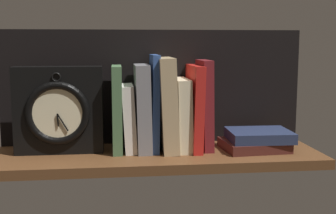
{
  "coord_description": "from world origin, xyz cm",
  "views": [
    {
      "loc": [
        -10.82,
        -113.38,
        28.42
      ],
      "look_at": [
        3.12,
        3.41,
        11.59
      ],
      "focal_mm": 47.25,
      "sensor_mm": 36.0,
      "label": 1
    }
  ],
  "objects_px": {
    "book_white_catcher": "(129,118)",
    "book_red_requiem": "(194,107)",
    "book_maroon_dawkins": "(205,105)",
    "book_stack_side": "(257,140)",
    "book_cream_twain": "(182,114)",
    "framed_clock": "(59,111)",
    "book_tan_shortstories": "(167,104)",
    "book_blue_modern": "(154,103)",
    "book_green_romantic": "(117,109)",
    "book_gray_chess": "(143,108)"
  },
  "relations": [
    {
      "from": "book_blue_modern",
      "to": "book_stack_side",
      "type": "xyz_separation_m",
      "value": [
        0.27,
        -0.03,
        -0.1
      ]
    },
    {
      "from": "book_blue_modern",
      "to": "book_tan_shortstories",
      "type": "xyz_separation_m",
      "value": [
        0.03,
        0.0,
        -0.0
      ]
    },
    {
      "from": "book_gray_chess",
      "to": "book_cream_twain",
      "type": "bearing_deg",
      "value": 0.0
    },
    {
      "from": "book_white_catcher",
      "to": "framed_clock",
      "type": "distance_m",
      "value": 0.18
    },
    {
      "from": "book_blue_modern",
      "to": "framed_clock",
      "type": "xyz_separation_m",
      "value": [
        -0.25,
        -0.01,
        -0.02
      ]
    },
    {
      "from": "book_red_requiem",
      "to": "book_maroon_dawkins",
      "type": "distance_m",
      "value": 0.03
    },
    {
      "from": "book_gray_chess",
      "to": "book_white_catcher",
      "type": "bearing_deg",
      "value": 180.0
    },
    {
      "from": "book_cream_twain",
      "to": "book_red_requiem",
      "type": "distance_m",
      "value": 0.04
    },
    {
      "from": "book_tan_shortstories",
      "to": "book_stack_side",
      "type": "xyz_separation_m",
      "value": [
        0.24,
        -0.03,
        -0.1
      ]
    },
    {
      "from": "book_tan_shortstories",
      "to": "book_white_catcher",
      "type": "bearing_deg",
      "value": 180.0
    },
    {
      "from": "book_tan_shortstories",
      "to": "book_maroon_dawkins",
      "type": "distance_m",
      "value": 0.1
    },
    {
      "from": "book_white_catcher",
      "to": "book_blue_modern",
      "type": "xyz_separation_m",
      "value": [
        0.07,
        0.0,
        0.04
      ]
    },
    {
      "from": "book_blue_modern",
      "to": "book_tan_shortstories",
      "type": "distance_m",
      "value": 0.03
    },
    {
      "from": "book_cream_twain",
      "to": "book_maroon_dawkins",
      "type": "height_order",
      "value": "book_maroon_dawkins"
    },
    {
      "from": "book_stack_side",
      "to": "book_blue_modern",
      "type": "bearing_deg",
      "value": 172.93
    },
    {
      "from": "book_white_catcher",
      "to": "book_red_requiem",
      "type": "xyz_separation_m",
      "value": [
        0.18,
        0.0,
        0.03
      ]
    },
    {
      "from": "book_gray_chess",
      "to": "book_cream_twain",
      "type": "relative_size",
      "value": 1.2
    },
    {
      "from": "book_white_catcher",
      "to": "book_red_requiem",
      "type": "distance_m",
      "value": 0.18
    },
    {
      "from": "book_gray_chess",
      "to": "book_stack_side",
      "type": "distance_m",
      "value": 0.32
    },
    {
      "from": "book_red_requiem",
      "to": "book_maroon_dawkins",
      "type": "bearing_deg",
      "value": 0.0
    },
    {
      "from": "book_gray_chess",
      "to": "book_maroon_dawkins",
      "type": "bearing_deg",
      "value": 0.0
    },
    {
      "from": "book_green_romantic",
      "to": "book_blue_modern",
      "type": "xyz_separation_m",
      "value": [
        0.1,
        0.0,
        0.01
      ]
    },
    {
      "from": "book_maroon_dawkins",
      "to": "book_stack_side",
      "type": "relative_size",
      "value": 1.3
    },
    {
      "from": "book_cream_twain",
      "to": "book_maroon_dawkins",
      "type": "bearing_deg",
      "value": 0.0
    },
    {
      "from": "book_maroon_dawkins",
      "to": "book_green_romantic",
      "type": "bearing_deg",
      "value": 180.0
    },
    {
      "from": "book_white_catcher",
      "to": "book_gray_chess",
      "type": "xyz_separation_m",
      "value": [
        0.04,
        0.0,
        0.03
      ]
    },
    {
      "from": "book_green_romantic",
      "to": "book_red_requiem",
      "type": "relative_size",
      "value": 1.0
    },
    {
      "from": "book_maroon_dawkins",
      "to": "framed_clock",
      "type": "relative_size",
      "value": 1.06
    },
    {
      "from": "book_cream_twain",
      "to": "book_stack_side",
      "type": "relative_size",
      "value": 1.03
    },
    {
      "from": "book_red_requiem",
      "to": "book_stack_side",
      "type": "bearing_deg",
      "value": -11.6
    },
    {
      "from": "book_stack_side",
      "to": "book_red_requiem",
      "type": "bearing_deg",
      "value": 168.4
    },
    {
      "from": "book_cream_twain",
      "to": "framed_clock",
      "type": "bearing_deg",
      "value": -178.38
    },
    {
      "from": "book_maroon_dawkins",
      "to": "book_stack_side",
      "type": "height_order",
      "value": "book_maroon_dawkins"
    },
    {
      "from": "book_gray_chess",
      "to": "framed_clock",
      "type": "height_order",
      "value": "book_gray_chess"
    },
    {
      "from": "book_maroon_dawkins",
      "to": "book_stack_side",
      "type": "xyz_separation_m",
      "value": [
        0.14,
        -0.03,
        -0.09
      ]
    },
    {
      "from": "book_gray_chess",
      "to": "book_red_requiem",
      "type": "relative_size",
      "value": 1.01
    },
    {
      "from": "book_white_catcher",
      "to": "book_blue_modern",
      "type": "height_order",
      "value": "book_blue_modern"
    },
    {
      "from": "book_red_requiem",
      "to": "framed_clock",
      "type": "relative_size",
      "value": 1.0
    },
    {
      "from": "framed_clock",
      "to": "book_stack_side",
      "type": "relative_size",
      "value": 1.22
    },
    {
      "from": "book_cream_twain",
      "to": "book_white_catcher",
      "type": "bearing_deg",
      "value": 180.0
    },
    {
      "from": "book_blue_modern",
      "to": "book_cream_twain",
      "type": "relative_size",
      "value": 1.34
    },
    {
      "from": "book_cream_twain",
      "to": "book_stack_side",
      "type": "bearing_deg",
      "value": -9.67
    },
    {
      "from": "book_blue_modern",
      "to": "book_red_requiem",
      "type": "relative_size",
      "value": 1.13
    },
    {
      "from": "book_green_romantic",
      "to": "book_maroon_dawkins",
      "type": "xyz_separation_m",
      "value": [
        0.24,
        0.0,
        0.01
      ]
    },
    {
      "from": "book_red_requiem",
      "to": "framed_clock",
      "type": "height_order",
      "value": "same"
    },
    {
      "from": "book_tan_shortstories",
      "to": "book_cream_twain",
      "type": "distance_m",
      "value": 0.05
    },
    {
      "from": "book_gray_chess",
      "to": "book_stack_side",
      "type": "relative_size",
      "value": 1.24
    },
    {
      "from": "book_white_catcher",
      "to": "book_tan_shortstories",
      "type": "xyz_separation_m",
      "value": [
        0.1,
        0.0,
        0.04
      ]
    },
    {
      "from": "book_green_romantic",
      "to": "book_maroon_dawkins",
      "type": "height_order",
      "value": "book_maroon_dawkins"
    },
    {
      "from": "book_blue_modern",
      "to": "book_cream_twain",
      "type": "xyz_separation_m",
      "value": [
        0.07,
        0.0,
        -0.03
      ]
    }
  ]
}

